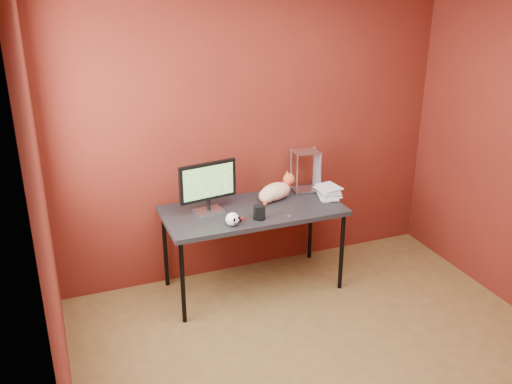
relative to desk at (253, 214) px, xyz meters
name	(u,v)px	position (x,y,z in m)	size (l,w,h in m)	color
room	(359,184)	(0.15, -1.37, 0.75)	(3.52, 3.52, 2.61)	brown
desk	(253,214)	(0.00, 0.00, 0.00)	(1.50, 0.70, 0.75)	black
monitor	(208,185)	(-0.36, 0.07, 0.29)	(0.49, 0.19, 0.43)	#B3B3B8
cat	(276,191)	(0.25, 0.11, 0.13)	(0.42, 0.30, 0.22)	orange
skull_mug	(233,219)	(-0.27, -0.25, 0.10)	(0.11, 0.12, 0.10)	white
speaker	(259,213)	(-0.02, -0.21, 0.10)	(0.10, 0.10, 0.11)	black
book_stack	(322,138)	(0.63, 0.01, 0.59)	(0.22, 0.25, 1.08)	beige
wire_rack	(306,171)	(0.58, 0.21, 0.24)	(0.24, 0.20, 0.38)	#B3B3B8
pocket_knife	(240,219)	(-0.18, -0.18, 0.06)	(0.07, 0.02, 0.01)	#A7140C
black_gadget	(238,220)	(-0.20, -0.20, 0.06)	(0.05, 0.03, 0.02)	black
washer	(289,216)	(0.22, -0.25, 0.05)	(0.04, 0.04, 0.00)	#B3B3B8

